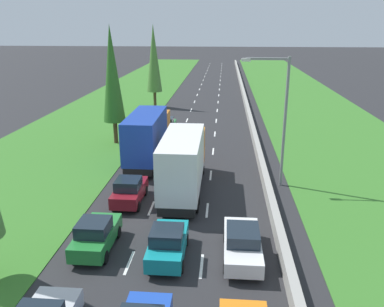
# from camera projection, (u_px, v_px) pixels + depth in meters

# --- Properties ---
(ground_plane) EXTENTS (300.00, 300.00, 0.00)m
(ground_plane) POSITION_uv_depth(u_px,v_px,m) (207.00, 98.00, 61.69)
(ground_plane) COLOR #28282B
(ground_plane) RESTS_ON ground
(grass_verge_left) EXTENTS (14.00, 140.00, 0.04)m
(grass_verge_left) POSITION_uv_depth(u_px,v_px,m) (127.00, 97.00, 62.66)
(grass_verge_left) COLOR #387528
(grass_verge_left) RESTS_ON ground
(grass_verge_right) EXTENTS (14.00, 140.00, 0.04)m
(grass_verge_right) POSITION_uv_depth(u_px,v_px,m) (301.00, 100.00, 60.58)
(grass_verge_right) COLOR #387528
(grass_verge_right) RESTS_ON ground
(median_barrier) EXTENTS (0.44, 120.00, 0.85)m
(median_barrier) POSITION_uv_depth(u_px,v_px,m) (244.00, 96.00, 61.12)
(median_barrier) COLOR #9E9B93
(median_barrier) RESTS_ON ground
(lane_markings) EXTENTS (3.64, 116.00, 0.01)m
(lane_markings) POSITION_uv_depth(u_px,v_px,m) (207.00, 98.00, 61.69)
(lane_markings) COLOR white
(lane_markings) RESTS_ON ground
(teal_hatchback_centre_lane) EXTENTS (1.74, 3.90, 1.72)m
(teal_hatchback_centre_lane) POSITION_uv_depth(u_px,v_px,m) (168.00, 243.00, 19.30)
(teal_hatchback_centre_lane) COLOR teal
(teal_hatchback_centre_lane) RESTS_ON ground
(green_hatchback_left_lane) EXTENTS (1.74, 3.90, 1.72)m
(green_hatchback_left_lane) POSITION_uv_depth(u_px,v_px,m) (96.00, 235.00, 20.05)
(green_hatchback_left_lane) COLOR #237A33
(green_hatchback_left_lane) RESTS_ON ground
(white_sedan_right_lane) EXTENTS (1.82, 4.50, 1.64)m
(white_sedan_right_lane) POSITION_uv_depth(u_px,v_px,m) (242.00, 243.00, 19.35)
(white_sedan_right_lane) COLOR white
(white_sedan_right_lane) RESTS_ON ground
(white_box_truck_centre_lane) EXTENTS (2.46, 9.40, 4.18)m
(white_box_truck_centre_lane) POSITION_uv_depth(u_px,v_px,m) (183.00, 162.00, 26.65)
(white_box_truck_centre_lane) COLOR black
(white_box_truck_centre_lane) RESTS_ON ground
(maroon_hatchback_left_lane) EXTENTS (1.74, 3.90, 1.72)m
(maroon_hatchback_left_lane) POSITION_uv_depth(u_px,v_px,m) (129.00, 191.00, 25.38)
(maroon_hatchback_left_lane) COLOR maroon
(maroon_hatchback_left_lane) RESTS_ON ground
(blue_box_truck_left_lane) EXTENTS (2.46, 9.40, 4.18)m
(blue_box_truck_left_lane) POSITION_uv_depth(u_px,v_px,m) (148.00, 136.00, 32.88)
(blue_box_truck_left_lane) COLOR black
(blue_box_truck_left_lane) RESTS_ON ground
(green_hatchback_left_lane_fifth) EXTENTS (1.74, 3.90, 1.72)m
(green_hatchback_left_lane_fifth) POSITION_uv_depth(u_px,v_px,m) (166.00, 125.00, 41.80)
(green_hatchback_left_lane_fifth) COLOR #237A33
(green_hatchback_left_lane_fifth) RESTS_ON ground
(poplar_tree_second) EXTENTS (2.08, 2.08, 11.05)m
(poplar_tree_second) POSITION_uv_depth(u_px,v_px,m) (112.00, 74.00, 36.47)
(poplar_tree_second) COLOR #4C3823
(poplar_tree_second) RESTS_ON ground
(poplar_tree_third) EXTENTS (2.08, 2.08, 11.03)m
(poplar_tree_third) POSITION_uv_depth(u_px,v_px,m) (154.00, 59.00, 53.16)
(poplar_tree_third) COLOR #4C3823
(poplar_tree_third) RESTS_ON ground
(street_light_mast) EXTENTS (3.20, 0.28, 9.00)m
(street_light_mast) POSITION_uv_depth(u_px,v_px,m) (280.00, 113.00, 26.87)
(street_light_mast) COLOR gray
(street_light_mast) RESTS_ON ground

